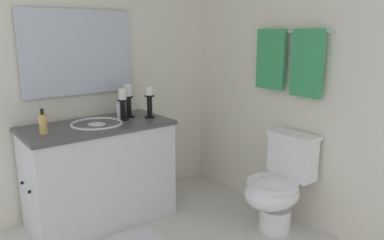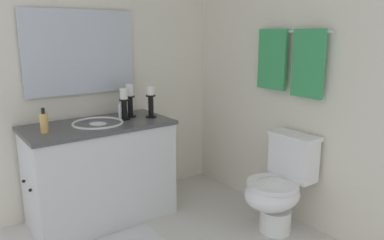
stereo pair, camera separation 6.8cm
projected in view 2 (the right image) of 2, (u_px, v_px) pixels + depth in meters
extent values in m
cube|color=silver|center=(300.00, 69.00, 2.87)|extent=(2.42, 0.04, 2.45)
cube|color=silver|center=(100.00, 66.00, 3.19)|extent=(0.04, 2.23, 2.45)
cube|color=silver|center=(101.00, 174.00, 3.02)|extent=(0.55, 1.10, 0.78)
cube|color=#4C4C4C|center=(98.00, 125.00, 2.93)|extent=(0.58, 1.13, 0.03)
sphere|color=black|center=(24.00, 181.00, 2.77)|extent=(0.02, 0.02, 0.02)
sphere|color=black|center=(30.00, 190.00, 2.61)|extent=(0.02, 0.02, 0.02)
ellipsoid|color=white|center=(98.00, 130.00, 2.94)|extent=(0.38, 0.30, 0.11)
torus|color=white|center=(98.00, 123.00, 2.93)|extent=(0.40, 0.40, 0.02)
cylinder|color=silver|center=(120.00, 112.00, 3.02)|extent=(0.02, 0.02, 0.14)
cube|color=silver|center=(81.00, 52.00, 3.02)|extent=(0.02, 0.92, 0.68)
cylinder|color=black|center=(151.00, 117.00, 3.14)|extent=(0.09, 0.09, 0.01)
cylinder|color=black|center=(151.00, 107.00, 3.12)|extent=(0.04, 0.04, 0.18)
cylinder|color=black|center=(151.00, 96.00, 3.10)|extent=(0.08, 0.08, 0.01)
cylinder|color=white|center=(150.00, 91.00, 3.09)|extent=(0.06, 0.06, 0.07)
cylinder|color=black|center=(131.00, 116.00, 3.17)|extent=(0.09, 0.09, 0.01)
cylinder|color=black|center=(130.00, 107.00, 3.15)|extent=(0.04, 0.04, 0.17)
cylinder|color=black|center=(130.00, 97.00, 3.13)|extent=(0.08, 0.08, 0.01)
cylinder|color=white|center=(130.00, 90.00, 3.12)|extent=(0.06, 0.06, 0.09)
cylinder|color=black|center=(125.00, 119.00, 3.06)|extent=(0.09, 0.09, 0.01)
cylinder|color=black|center=(124.00, 110.00, 3.04)|extent=(0.04, 0.04, 0.16)
cylinder|color=black|center=(124.00, 100.00, 3.02)|extent=(0.08, 0.08, 0.01)
cylinder|color=white|center=(124.00, 94.00, 3.01)|extent=(0.06, 0.06, 0.09)
cylinder|color=#E5B259|center=(44.00, 123.00, 2.64)|extent=(0.06, 0.06, 0.14)
cylinder|color=black|center=(43.00, 111.00, 2.62)|extent=(0.02, 0.02, 0.04)
cylinder|color=white|center=(275.00, 220.00, 2.89)|extent=(0.24, 0.24, 0.18)
ellipsoid|color=white|center=(272.00, 194.00, 2.81)|extent=(0.38, 0.46, 0.24)
cylinder|color=white|center=(273.00, 184.00, 2.79)|extent=(0.39, 0.39, 0.03)
cube|color=white|center=(293.00, 158.00, 2.88)|extent=(0.36, 0.17, 0.32)
cube|color=white|center=(295.00, 136.00, 2.84)|extent=(0.38, 0.19, 0.03)
cylinder|color=silver|center=(293.00, 31.00, 2.81)|extent=(0.69, 0.02, 0.02)
cube|color=#389E59|center=(272.00, 59.00, 2.98)|extent=(0.28, 0.03, 0.47)
cube|color=#389E59|center=(308.00, 64.00, 2.71)|extent=(0.27, 0.03, 0.50)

